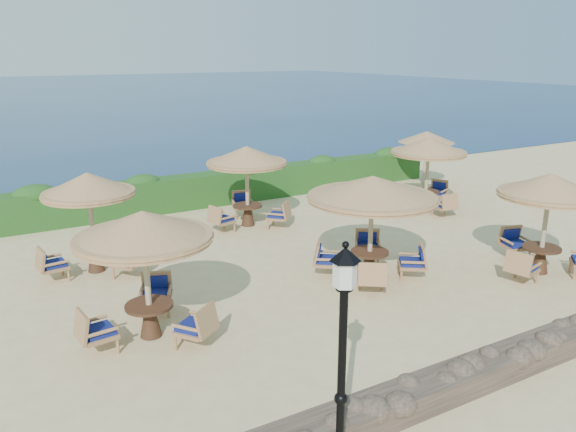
{
  "coord_description": "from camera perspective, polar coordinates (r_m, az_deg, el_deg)",
  "views": [
    {
      "loc": [
        -8.56,
        -12.0,
        5.59
      ],
      "look_at": [
        -1.39,
        0.6,
        1.3
      ],
      "focal_mm": 35.0,
      "sensor_mm": 36.0,
      "label": 1
    }
  ],
  "objects": [
    {
      "name": "cafe_set_2",
      "position": [
        15.64,
        24.88,
        1.07
      ],
      "size": [
        2.72,
        2.71,
        2.65
      ],
      "color": "tan",
      "rests_on": "ground"
    },
    {
      "name": "cafe_set_1",
      "position": [
        14.02,
        8.52,
        1.15
      ],
      "size": [
        3.27,
        3.27,
        2.65
      ],
      "color": "tan",
      "rests_on": "ground"
    },
    {
      "name": "ground",
      "position": [
        15.77,
        5.49,
        -4.37
      ],
      "size": [
        120.0,
        120.0,
        0.0
      ],
      "primitive_type": "plane",
      "color": "beige",
      "rests_on": "ground"
    },
    {
      "name": "lamp_post",
      "position": [
        7.58,
        5.47,
        -15.77
      ],
      "size": [
        0.44,
        0.44,
        3.31
      ],
      "color": "black",
      "rests_on": "ground"
    },
    {
      "name": "cafe_set_4",
      "position": [
        18.25,
        -4.2,
        4.66
      ],
      "size": [
        2.76,
        2.76,
        2.65
      ],
      "color": "tan",
      "rests_on": "ground"
    },
    {
      "name": "cafe_set_5",
      "position": [
        20.69,
        14.05,
        5.66
      ],
      "size": [
        2.76,
        2.77,
        2.65
      ],
      "color": "tan",
      "rests_on": "ground"
    },
    {
      "name": "hedge",
      "position": [
        21.61,
        -5.47,
        3.05
      ],
      "size": [
        18.0,
        0.9,
        1.2
      ],
      "primitive_type": "cube",
      "color": "#194315",
      "rests_on": "ground"
    },
    {
      "name": "stone_wall",
      "position": [
        11.65,
        23.68,
        -12.48
      ],
      "size": [
        15.0,
        0.65,
        0.44
      ],
      "primitive_type": "cube",
      "color": "brown",
      "rests_on": "ground"
    },
    {
      "name": "sea",
      "position": [
        82.64,
        -24.12,
        11.2
      ],
      "size": [
        160.0,
        160.0,
        0.0
      ],
      "primitive_type": "plane",
      "color": "#0B2048",
      "rests_on": "ground"
    },
    {
      "name": "cafe_set_0",
      "position": [
        11.27,
        -14.35,
        -3.22
      ],
      "size": [
        2.79,
        2.78,
        2.65
      ],
      "color": "tan",
      "rests_on": "ground"
    },
    {
      "name": "cafe_set_3",
      "position": [
        15.17,
        -19.46,
        0.99
      ],
      "size": [
        2.6,
        2.75,
        2.65
      ],
      "color": "tan",
      "rests_on": "ground"
    },
    {
      "name": "extra_parasol",
      "position": [
        23.99,
        13.9,
        7.8
      ],
      "size": [
        2.3,
        2.3,
        2.41
      ],
      "color": "tan",
      "rests_on": "ground"
    }
  ]
}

